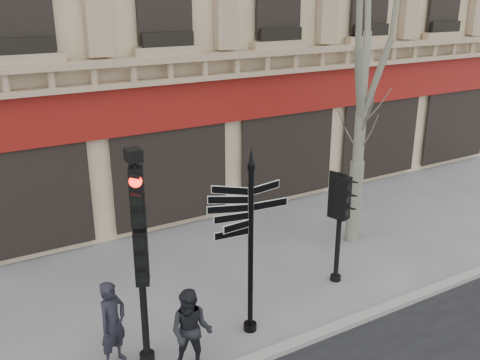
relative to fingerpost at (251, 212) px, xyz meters
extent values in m
plane|color=#5B5A5F|center=(0.70, 0.49, -2.59)|extent=(80.00, 80.00, 0.00)
cube|color=gray|center=(0.70, -0.91, -2.53)|extent=(80.00, 0.25, 0.12)
cube|color=maroon|center=(0.70, 5.37, 1.01)|extent=(28.00, 0.25, 1.30)
cube|color=#9B7D64|center=(0.70, 5.14, 1.98)|extent=(28.00, 0.35, 0.74)
cylinder|color=black|center=(0.00, 0.00, -0.88)|extent=(0.10, 0.10, 3.43)
cylinder|color=black|center=(0.00, 0.00, -2.52)|extent=(0.27, 0.27, 0.15)
cone|color=black|center=(0.00, 0.00, 1.10)|extent=(0.11, 0.11, 0.34)
cylinder|color=black|center=(-2.14, 0.18, -0.72)|extent=(0.13, 0.13, 3.76)
cylinder|color=black|center=(-2.14, 0.18, -2.52)|extent=(0.28, 0.28, 0.15)
cube|color=black|center=(-2.14, 0.18, -0.42)|extent=(0.54, 0.47, 1.02)
cube|color=black|center=(-2.14, 0.18, 0.69)|extent=(0.54, 0.47, 1.02)
sphere|color=#FF0C05|center=(-2.14, 0.18, 0.96)|extent=(0.21, 0.21, 0.21)
cube|color=black|center=(-2.14, 0.18, 1.39)|extent=(0.34, 0.37, 0.21)
cylinder|color=black|center=(2.79, 0.66, -1.28)|extent=(0.13, 0.13, 2.62)
cylinder|color=black|center=(2.79, 0.66, -2.52)|extent=(0.27, 0.27, 0.15)
cube|color=black|center=(2.79, 0.66, -0.47)|extent=(0.51, 0.43, 1.00)
cylinder|color=gray|center=(4.62, 2.13, -1.46)|extent=(0.37, 0.37, 2.27)
cylinder|color=gray|center=(4.62, 2.13, 0.30)|extent=(0.29, 0.29, 1.45)
imported|color=black|center=(-2.67, 0.41, -1.76)|extent=(0.72, 0.65, 1.66)
imported|color=black|center=(-1.54, -0.51, -1.78)|extent=(1.00, 0.97, 1.62)
camera|label=1|loc=(-4.87, -7.84, 3.88)|focal=40.00mm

